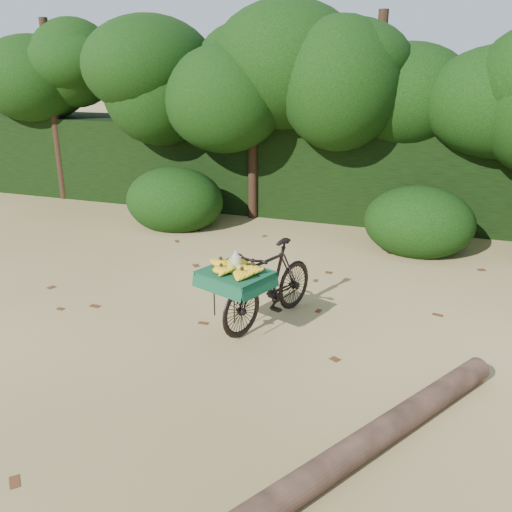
% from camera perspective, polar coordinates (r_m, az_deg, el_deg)
% --- Properties ---
extents(ground, '(80.00, 80.00, 0.00)m').
position_cam_1_polar(ground, '(5.85, -1.71, -10.96)').
color(ground, tan).
rests_on(ground, ground).
extents(vendor_bicycle, '(1.15, 1.82, 1.00)m').
position_cam_1_polar(vendor_bicycle, '(6.44, 1.28, -2.89)').
color(vendor_bicycle, black).
rests_on(vendor_bicycle, ground).
extents(fallen_log, '(1.82, 2.89, 0.23)m').
position_cam_1_polar(fallen_log, '(4.75, 12.61, -17.96)').
color(fallen_log, brown).
rests_on(fallen_log, ground).
extents(hedge_backdrop, '(26.00, 1.80, 1.80)m').
position_cam_1_polar(hedge_backdrop, '(11.33, 9.98, 8.81)').
color(hedge_backdrop, black).
rests_on(hedge_backdrop, ground).
extents(tree_row, '(14.50, 2.00, 4.00)m').
position_cam_1_polar(tree_row, '(10.53, 5.96, 14.24)').
color(tree_row, black).
rests_on(tree_row, ground).
extents(bush_clumps, '(8.80, 1.70, 0.90)m').
position_cam_1_polar(bush_clumps, '(9.43, 10.67, 3.77)').
color(bush_clumps, black).
rests_on(bush_clumps, ground).
extents(leaf_litter, '(7.00, 7.30, 0.01)m').
position_cam_1_polar(leaf_litter, '(6.38, 0.42, -8.12)').
color(leaf_litter, '#502B15').
rests_on(leaf_litter, ground).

